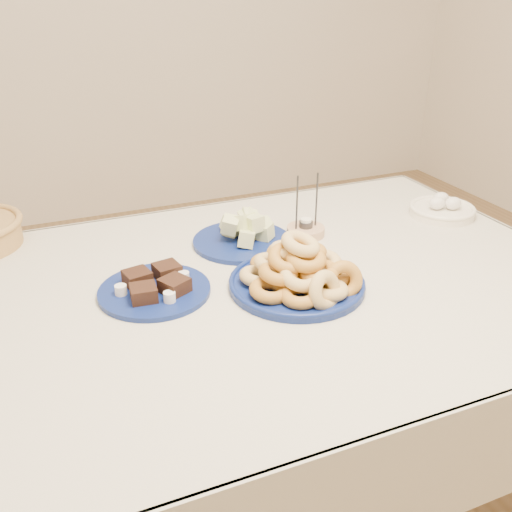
% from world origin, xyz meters
% --- Properties ---
extents(ground, '(5.00, 5.00, 0.00)m').
position_xyz_m(ground, '(0.00, 0.00, 0.00)').
color(ground, olive).
rests_on(ground, ground).
extents(dining_table, '(1.71, 1.11, 0.75)m').
position_xyz_m(dining_table, '(0.00, 0.00, 0.64)').
color(dining_table, brown).
rests_on(dining_table, ground).
extents(donut_platter, '(0.40, 0.40, 0.15)m').
position_xyz_m(donut_platter, '(0.10, -0.06, 0.79)').
color(donut_platter, navy).
rests_on(donut_platter, dining_table).
extents(melon_plate, '(0.34, 0.34, 0.10)m').
position_xyz_m(melon_plate, '(0.08, 0.23, 0.78)').
color(melon_plate, navy).
rests_on(melon_plate, dining_table).
extents(brownie_plate, '(0.32, 0.32, 0.05)m').
position_xyz_m(brownie_plate, '(-0.22, 0.05, 0.76)').
color(brownie_plate, navy).
rests_on(brownie_plate, dining_table).
extents(candle_holder, '(0.11, 0.11, 0.18)m').
position_xyz_m(candle_holder, '(0.26, 0.21, 0.77)').
color(candle_holder, tan).
rests_on(candle_holder, dining_table).
extents(egg_bowl, '(0.24, 0.24, 0.07)m').
position_xyz_m(egg_bowl, '(0.72, 0.18, 0.77)').
color(egg_bowl, white).
rests_on(egg_bowl, dining_table).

